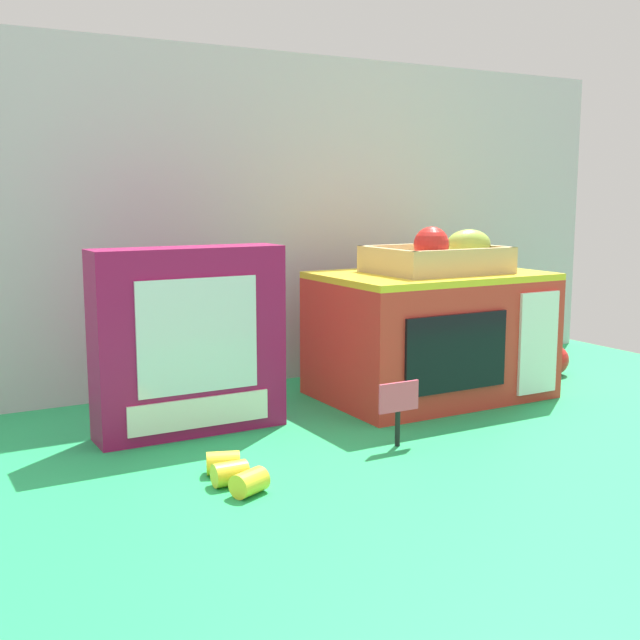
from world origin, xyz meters
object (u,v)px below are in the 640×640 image
Objects in this scene: loose_toy_banana at (234,473)px; loose_toy_apple at (555,360)px; cookie_set_box at (190,341)px; toy_microwave at (430,335)px; food_groups_crate at (444,256)px; price_sign at (399,404)px.

loose_toy_banana is 0.89m from loose_toy_apple.
cookie_set_box reaches higher than loose_toy_apple.
toy_microwave is 1.34× the size of cookie_set_box.
cookie_set_box is 0.29m from loose_toy_banana.
toy_microwave is 1.71× the size of food_groups_crate.
food_groups_crate reaches higher than price_sign.
cookie_set_box is 3.05× the size of price_sign.
loose_toy_banana is at bearing -174.43° from price_sign.
toy_microwave is 6.41× the size of loose_toy_apple.
loose_toy_banana is at bearing -162.64° from loose_toy_apple.
loose_toy_banana is (-0.28, -0.03, -0.05)m from price_sign.
cookie_set_box is (-0.48, -0.01, 0.03)m from toy_microwave.
loose_toy_banana is at bearing -153.41° from toy_microwave.
cookie_set_box reaches higher than toy_microwave.
cookie_set_box is 0.34m from price_sign.
food_groups_crate is 2.39× the size of price_sign.
loose_toy_apple reaches higher than loose_toy_banana.
food_groups_crate is at bearing -0.49° from cookie_set_box.
price_sign is at bearing -157.24° from loose_toy_apple.
food_groups_crate reaches higher than loose_toy_banana.
loose_toy_apple is (0.32, 0.02, -0.23)m from food_groups_crate.
cookie_set_box reaches higher than price_sign.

